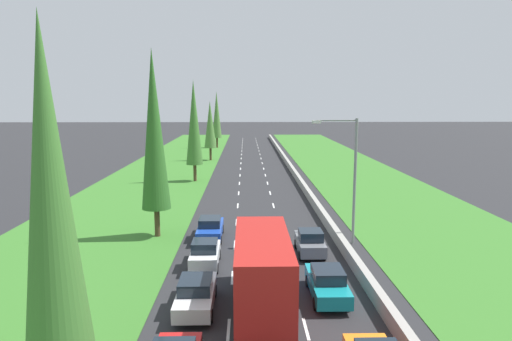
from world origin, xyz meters
The scene contains 18 objects.
ground_plane centered at (0.00, 60.00, 0.00)m, with size 300.00×300.00×0.00m, color #28282B.
grass_verge_left centered at (-12.65, 60.00, 0.02)m, with size 14.00×140.00×0.04m, color #387528.
grass_verge_right centered at (14.35, 60.00, 0.02)m, with size 14.00×140.00×0.04m, color #387528.
median_barrier centered at (5.70, 60.00, 0.42)m, with size 0.44×120.00×0.85m, color #9E9B93.
lane_markings centered at (0.00, 60.00, 0.01)m, with size 3.64×116.00×0.01m.
white_sedan_left_lane centered at (-3.42, 17.05, 0.81)m, with size 1.82×4.50×1.64m.
teal_sedan_right_lane centered at (3.28, 18.21, 0.81)m, with size 1.82×4.50×1.64m.
grey_hatchback_right_lane centered at (3.33, 24.91, 0.84)m, with size 1.74×3.90×1.72m.
white_hatchback_left_lane centered at (-3.49, 22.84, 0.84)m, with size 1.74×3.90×1.72m.
blue_sedan_left_lane centered at (-3.61, 28.50, 0.81)m, with size 1.82×4.50×1.64m.
red_box_truck_centre_lane centered at (-0.21, 16.35, 2.18)m, with size 2.46×9.40×4.18m.
silver_sedan_centre_lane centered at (0.17, 25.09, 0.81)m, with size 1.82×4.50×1.64m.
poplar_tree_nearest centered at (-7.00, 9.86, 7.52)m, with size 2.12×2.12×12.93m.
poplar_tree_second centered at (-7.66, 29.14, 8.05)m, with size 2.15×2.15×13.99m.
poplar_tree_third centered at (-7.42, 52.58, 7.42)m, with size 2.12×2.12×12.74m.
poplar_tree_fourth centered at (-6.99, 72.73, 6.11)m, with size 2.05×2.05×10.12m.
poplar_tree_fifth centered at (-7.18, 93.41, 7.08)m, with size 2.10×2.10×12.07m.
street_light_mast centered at (6.42, 27.17, 5.23)m, with size 3.20×0.28×9.00m.
Camera 1 is at (-0.94, -3.84, 10.23)m, focal length 31.46 mm.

